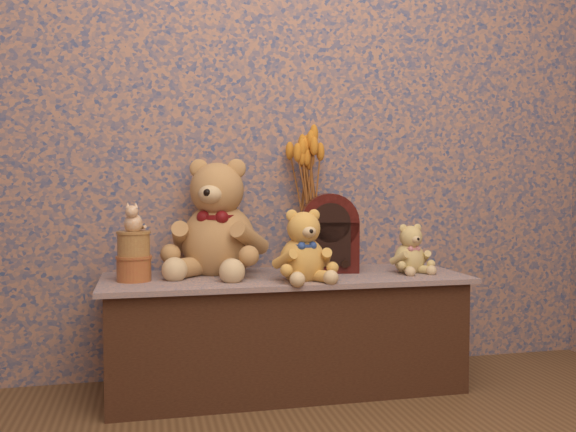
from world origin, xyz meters
name	(u,v)px	position (x,y,z in m)	size (l,w,h in m)	color
display_shelf	(285,332)	(0.00, 1.25, 0.23)	(1.43, 0.52, 0.46)	#3A5277
teddy_large	(219,212)	(-0.25, 1.36, 0.71)	(0.40, 0.47, 0.50)	#A97B41
teddy_medium	(302,242)	(0.04, 1.12, 0.60)	(0.23, 0.27, 0.29)	#C28736
teddy_small	(410,246)	(0.52, 1.22, 0.56)	(0.17, 0.20, 0.22)	tan
cathedral_radio	(328,232)	(0.20, 1.33, 0.62)	(0.24, 0.17, 0.33)	#330C09
ceramic_vase	(307,247)	(0.13, 1.39, 0.55)	(0.12, 0.12, 0.19)	tan
dried_stalks	(307,170)	(0.13, 1.39, 0.88)	(0.24, 0.24, 0.46)	orange
biscuit_tin_lower	(134,269)	(-0.59, 1.24, 0.50)	(0.13, 0.13, 0.09)	#B37E34
biscuit_tin_upper	(134,244)	(-0.59, 1.24, 0.60)	(0.12, 0.12, 0.09)	tan
cat_figurine	(133,217)	(-0.59, 1.24, 0.70)	(0.08, 0.09, 0.11)	silver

